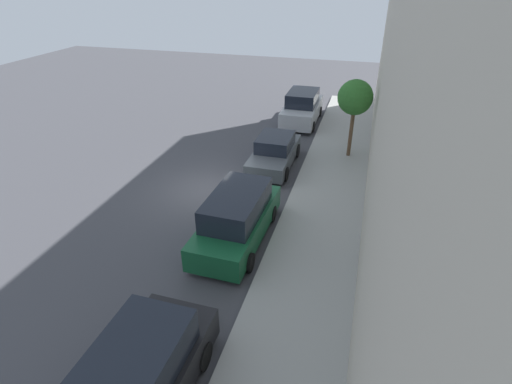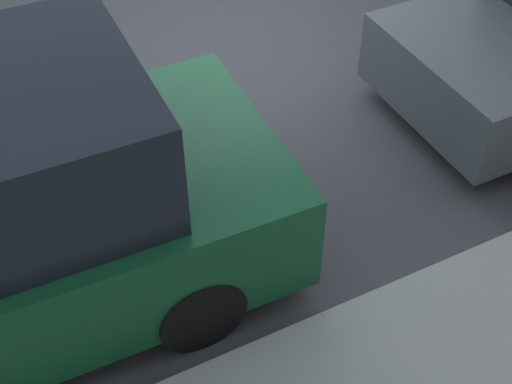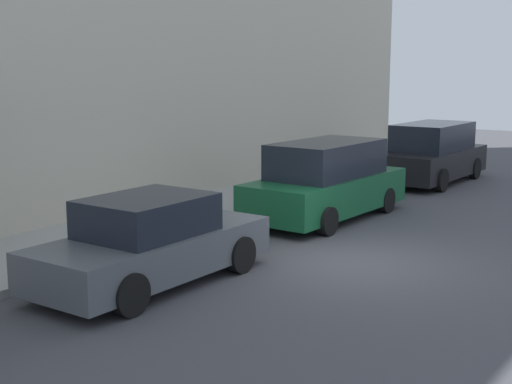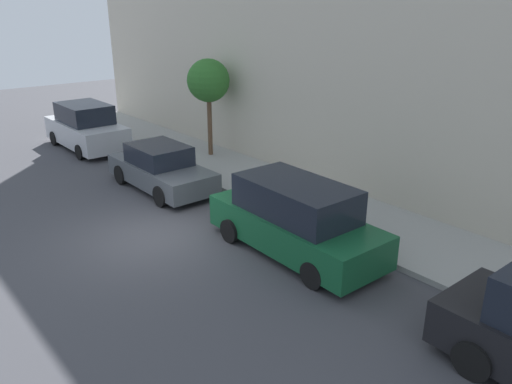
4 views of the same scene
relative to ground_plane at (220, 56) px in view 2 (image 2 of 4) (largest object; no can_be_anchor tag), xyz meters
The scene contains 1 object.
ground_plane is the anchor object (origin of this frame).
Camera 2 is at (6.00, -2.59, 4.33)m, focal length 50.00 mm.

